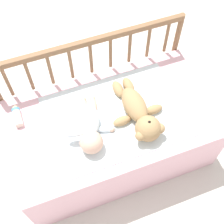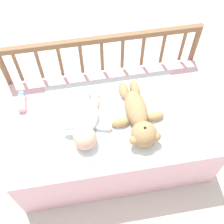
% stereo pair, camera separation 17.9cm
% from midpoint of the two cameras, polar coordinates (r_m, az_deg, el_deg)
% --- Properties ---
extents(ground_plane, '(12.00, 12.00, 0.00)m').
position_cam_midpoint_polar(ground_plane, '(2.23, -2.30, -7.00)').
color(ground_plane, silver).
extents(crib_mattress, '(1.23, 0.69, 0.44)m').
position_cam_midpoint_polar(crib_mattress, '(2.03, -2.51, -4.39)').
color(crib_mattress, '#EDB7C6').
rests_on(crib_mattress, ground_plane).
extents(crib_rail, '(1.23, 0.04, 0.73)m').
position_cam_midpoint_polar(crib_rail, '(1.98, -6.41, 8.70)').
color(crib_rail, brown).
rests_on(crib_rail, ground_plane).
extents(blanket, '(0.80, 0.57, 0.01)m').
position_cam_midpoint_polar(blanket, '(1.84, -2.11, -0.94)').
color(blanket, white).
rests_on(blanket, crib_mattress).
extents(teddy_bear, '(0.32, 0.48, 0.15)m').
position_cam_midpoint_polar(teddy_bear, '(1.78, 2.15, -0.50)').
color(teddy_bear, tan).
rests_on(teddy_bear, crib_mattress).
extents(baby, '(0.30, 0.40, 0.13)m').
position_cam_midpoint_polar(baby, '(1.75, -6.91, -3.15)').
color(baby, white).
rests_on(baby, crib_mattress).
extents(baby_bottle, '(0.05, 0.14, 0.05)m').
position_cam_midpoint_polar(baby_bottle, '(1.92, -19.53, -0.86)').
color(baby_bottle, '#F4E5CC').
rests_on(baby_bottle, crib_mattress).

